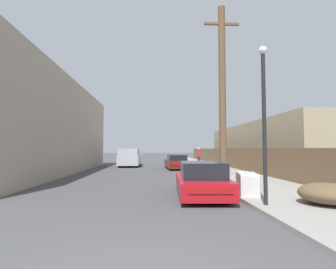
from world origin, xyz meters
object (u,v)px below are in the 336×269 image
(street_lamp, at_px, (264,112))
(brush_pile, at_px, (327,194))
(discarded_fridge, at_px, (247,183))
(pedestrian, at_px, (199,156))
(pickup_truck, at_px, (130,157))
(car_parked_mid, at_px, (177,162))
(utility_pole, at_px, (222,91))
(parked_sports_car_red, at_px, (201,180))

(street_lamp, height_order, brush_pile, street_lamp)
(brush_pile, bearing_deg, discarded_fridge, 131.99)
(street_lamp, bearing_deg, pedestrian, 85.76)
(discarded_fridge, bearing_deg, pedestrian, 97.73)
(pickup_truck, bearing_deg, car_parked_mid, 141.39)
(discarded_fridge, distance_m, car_parked_mid, 13.68)
(car_parked_mid, bearing_deg, utility_pole, -85.12)
(car_parked_mid, distance_m, pickup_truck, 5.73)
(pickup_truck, bearing_deg, parked_sports_car_red, 104.56)
(utility_pole, bearing_deg, discarded_fridge, -89.99)
(brush_pile, relative_size, pedestrian, 0.95)
(utility_pole, relative_size, brush_pile, 5.23)
(discarded_fridge, relative_size, utility_pole, 0.19)
(discarded_fridge, distance_m, parked_sports_car_red, 1.69)
(discarded_fridge, height_order, car_parked_mid, car_parked_mid)
(discarded_fridge, relative_size, brush_pile, 0.98)
(pedestrian, bearing_deg, utility_pole, -95.24)
(parked_sports_car_red, height_order, car_parked_mid, parked_sports_car_red)
(parked_sports_car_red, xyz_separation_m, pedestrian, (2.94, 16.99, 0.46))
(discarded_fridge, relative_size, car_parked_mid, 0.37)
(car_parked_mid, distance_m, street_lamp, 15.73)
(car_parked_mid, relative_size, utility_pole, 0.50)
(car_parked_mid, relative_size, pedestrian, 2.52)
(discarded_fridge, height_order, parked_sports_car_red, parked_sports_car_red)
(discarded_fridge, distance_m, utility_pole, 5.31)
(car_parked_mid, height_order, street_lamp, street_lamp)
(parked_sports_car_red, bearing_deg, pedestrian, 83.54)
(street_lamp, xyz_separation_m, brush_pile, (1.88, -0.03, -2.47))
(utility_pole, bearing_deg, pickup_truck, 112.58)
(discarded_fridge, height_order, brush_pile, discarded_fridge)
(parked_sports_car_red, height_order, utility_pole, utility_pole)
(parked_sports_car_red, bearing_deg, street_lamp, -52.98)
(discarded_fridge, distance_m, street_lamp, 3.06)
(discarded_fridge, height_order, pickup_truck, pickup_truck)
(utility_pole, height_order, brush_pile, utility_pole)
(discarded_fridge, relative_size, pickup_truck, 0.29)
(utility_pole, distance_m, pedestrian, 14.59)
(car_parked_mid, height_order, pedestrian, pedestrian)
(utility_pole, relative_size, pedestrian, 5.00)
(parked_sports_car_red, xyz_separation_m, car_parked_mid, (0.27, 13.25, 0.02))
(parked_sports_car_red, relative_size, car_parked_mid, 1.01)
(parked_sports_car_red, height_order, street_lamp, street_lamp)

